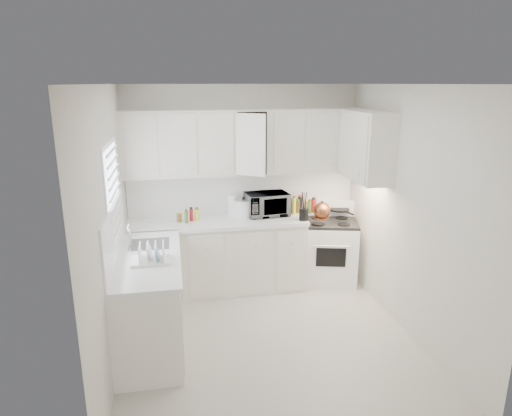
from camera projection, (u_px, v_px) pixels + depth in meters
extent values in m
plane|color=#BAB5AA|center=(268.00, 339.00, 4.74)|extent=(3.20, 3.20, 0.00)
plane|color=white|center=(270.00, 84.00, 4.04)|extent=(3.20, 3.20, 0.00)
plane|color=beige|center=(243.00, 186.00, 5.90)|extent=(3.00, 0.00, 3.00)
plane|color=beige|center=(322.00, 295.00, 2.87)|extent=(3.00, 0.00, 3.00)
plane|color=beige|center=(110.00, 231.00, 4.12)|extent=(0.00, 3.20, 3.20)
plane|color=beige|center=(410.00, 214.00, 4.66)|extent=(0.00, 3.20, 3.20)
cube|color=silver|center=(217.00, 222.00, 5.64)|extent=(2.24, 0.64, 0.05)
cube|color=silver|center=(148.00, 259.00, 4.47)|extent=(0.64, 1.62, 0.05)
cube|color=silver|center=(244.00, 192.00, 5.92)|extent=(2.98, 0.02, 0.55)
cube|color=silver|center=(114.00, 232.00, 4.33)|extent=(0.02, 1.60, 0.55)
imported|color=gray|center=(267.00, 202.00, 5.80)|extent=(0.57, 0.36, 0.36)
cylinder|color=white|center=(232.00, 206.00, 5.80)|extent=(0.12, 0.12, 0.27)
cylinder|color=brown|center=(179.00, 214.00, 5.66)|extent=(0.06, 0.06, 0.13)
cylinder|color=#447727|center=(186.00, 216.00, 5.59)|extent=(0.06, 0.06, 0.13)
cylinder|color=red|center=(191.00, 214.00, 5.69)|extent=(0.06, 0.06, 0.13)
cylinder|color=#D5EF38|center=(198.00, 215.00, 5.61)|extent=(0.06, 0.06, 0.13)
cylinder|color=red|center=(288.00, 206.00, 5.94)|extent=(0.06, 0.06, 0.19)
cylinder|color=#D5EF38|center=(294.00, 207.00, 5.90)|extent=(0.06, 0.06, 0.19)
cylinder|color=brown|center=(296.00, 205.00, 5.96)|extent=(0.06, 0.06, 0.19)
cylinder|color=black|center=(302.00, 206.00, 5.92)|extent=(0.06, 0.06, 0.19)
cylinder|color=brown|center=(304.00, 205.00, 5.98)|extent=(0.06, 0.06, 0.19)
cylinder|color=#447727|center=(310.00, 206.00, 5.94)|extent=(0.06, 0.06, 0.19)
cylinder|color=red|center=(312.00, 204.00, 6.00)|extent=(0.06, 0.06, 0.19)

